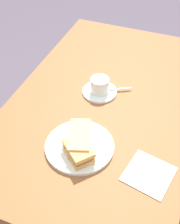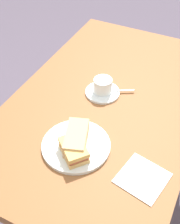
% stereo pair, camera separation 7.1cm
% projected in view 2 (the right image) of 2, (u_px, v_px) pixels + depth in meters
% --- Properties ---
extents(ground_plane, '(6.00, 6.00, 0.00)m').
position_uv_depth(ground_plane, '(103.00, 194.00, 1.82)').
color(ground_plane, '#514858').
extents(dining_table, '(1.27, 0.77, 0.77)m').
position_uv_depth(dining_table, '(107.00, 116.00, 1.36)').
color(dining_table, brown).
rests_on(dining_table, ground_plane).
extents(sandwich_plate, '(0.25, 0.25, 0.01)m').
position_uv_depth(sandwich_plate, '(75.00, 145.00, 1.09)').
color(sandwich_plate, white).
rests_on(sandwich_plate, dining_table).
extents(sandwich_front, '(0.17, 0.12, 0.06)m').
position_uv_depth(sandwich_front, '(75.00, 138.00, 1.07)').
color(sandwich_front, tan).
rests_on(sandwich_front, sandwich_plate).
extents(sandwich_back, '(0.13, 0.14, 0.05)m').
position_uv_depth(sandwich_back, '(74.00, 150.00, 1.04)').
color(sandwich_back, tan).
rests_on(sandwich_back, sandwich_plate).
extents(coffee_saucer, '(0.15, 0.15, 0.01)m').
position_uv_depth(coffee_saucer, '(102.00, 92.00, 1.31)').
color(coffee_saucer, white).
rests_on(coffee_saucer, dining_table).
extents(coffee_cup, '(0.11, 0.08, 0.06)m').
position_uv_depth(coffee_cup, '(103.00, 85.00, 1.29)').
color(coffee_cup, white).
rests_on(coffee_cup, coffee_saucer).
extents(spoon, '(0.06, 0.09, 0.01)m').
position_uv_depth(spoon, '(120.00, 90.00, 1.31)').
color(spoon, silver).
rests_on(spoon, coffee_saucer).
extents(napkin, '(0.18, 0.18, 0.00)m').
position_uv_depth(napkin, '(142.00, 178.00, 1.00)').
color(napkin, white).
rests_on(napkin, dining_table).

